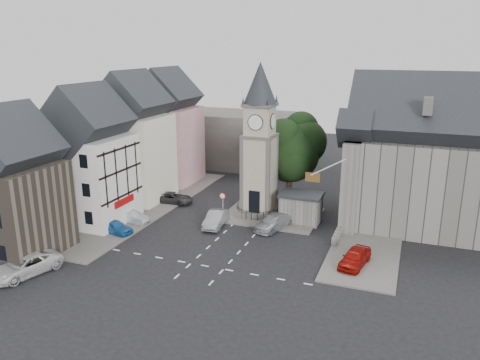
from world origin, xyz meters
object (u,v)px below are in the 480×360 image
at_px(clock_tower, 260,141).
at_px(pedestrian, 367,222).
at_px(car_west_blue, 114,227).
at_px(car_east_red, 355,258).
at_px(stone_shelter, 301,207).

bearing_deg(clock_tower, pedestrian, -2.28).
distance_m(car_west_blue, pedestrian, 24.97).
xyz_separation_m(car_west_blue, pedestrian, (23.00, 9.71, 0.10)).
xyz_separation_m(car_east_red, pedestrian, (0.00, 8.55, 0.03)).
distance_m(car_east_red, pedestrian, 8.55).
bearing_deg(car_east_red, clock_tower, 153.47).
distance_m(clock_tower, pedestrian, 13.65).
bearing_deg(car_west_blue, clock_tower, -38.62).
relative_size(car_west_blue, car_east_red, 0.90).
height_order(stone_shelter, car_west_blue, stone_shelter).
bearing_deg(stone_shelter, car_west_blue, -149.31).
bearing_deg(car_east_red, stone_shelter, 139.73).
xyz_separation_m(clock_tower, car_east_red, (11.50, -9.00, -7.37)).
height_order(clock_tower, pedestrian, clock_tower).
bearing_deg(car_west_blue, pedestrian, -57.21).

